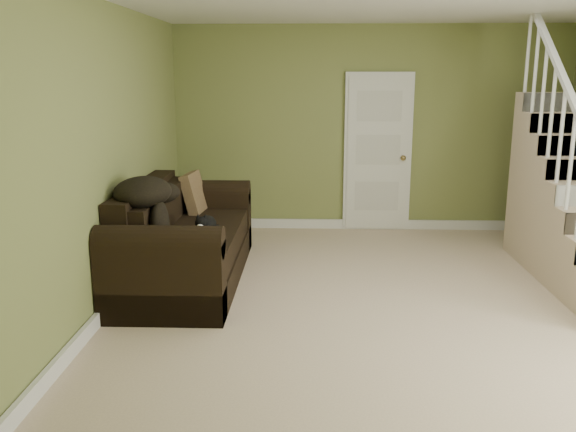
# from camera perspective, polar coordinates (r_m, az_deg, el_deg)

# --- Properties ---
(floor) EXTENTS (5.00, 5.50, 0.01)m
(floor) POSITION_cam_1_polar(r_m,az_deg,el_deg) (5.54, 9.97, -8.17)
(floor) COLOR tan
(floor) RESTS_ON ground
(wall_back) EXTENTS (5.00, 0.04, 2.60)m
(wall_back) POSITION_cam_1_polar(r_m,az_deg,el_deg) (7.93, 7.70, 8.02)
(wall_back) COLOR olive
(wall_back) RESTS_ON floor
(wall_front) EXTENTS (5.00, 0.04, 2.60)m
(wall_front) POSITION_cam_1_polar(r_m,az_deg,el_deg) (2.58, 19.23, -3.32)
(wall_front) COLOR olive
(wall_front) RESTS_ON floor
(wall_left) EXTENTS (0.04, 5.50, 2.60)m
(wall_left) POSITION_cam_1_polar(r_m,az_deg,el_deg) (5.44, -16.60, 5.27)
(wall_left) COLOR olive
(wall_left) RESTS_ON floor
(baseboard_back) EXTENTS (5.00, 0.04, 0.12)m
(baseboard_back) POSITION_cam_1_polar(r_m,az_deg,el_deg) (8.10, 7.45, -0.76)
(baseboard_back) COLOR white
(baseboard_back) RESTS_ON floor
(baseboard_left) EXTENTS (0.04, 5.50, 0.12)m
(baseboard_left) POSITION_cam_1_polar(r_m,az_deg,el_deg) (5.73, -15.49, -7.10)
(baseboard_left) COLOR white
(baseboard_left) RESTS_ON floor
(door) EXTENTS (0.86, 0.12, 2.02)m
(door) POSITION_cam_1_polar(r_m,az_deg,el_deg) (7.93, 8.39, 5.86)
(door) COLOR white
(door) RESTS_ON floor
(sofa) EXTENTS (1.04, 2.40, 0.95)m
(sofa) POSITION_cam_1_polar(r_m,az_deg,el_deg) (6.10, -9.91, -2.58)
(sofa) COLOR black
(sofa) RESTS_ON floor
(side_table) EXTENTS (0.48, 0.48, 0.78)m
(side_table) POSITION_cam_1_polar(r_m,az_deg,el_deg) (7.13, -10.00, -0.92)
(side_table) COLOR black
(side_table) RESTS_ON floor
(cat) EXTENTS (0.23, 0.49, 0.24)m
(cat) POSITION_cam_1_polar(r_m,az_deg,el_deg) (5.78, -7.71, -0.87)
(cat) COLOR black
(cat) RESTS_ON sofa
(banana) EXTENTS (0.12, 0.18, 0.05)m
(banana) POSITION_cam_1_polar(r_m,az_deg,el_deg) (5.55, -10.05, -2.27)
(banana) COLOR yellow
(banana) RESTS_ON sofa
(throw_pillow) EXTENTS (0.25, 0.46, 0.45)m
(throw_pillow) POSITION_cam_1_polar(r_m,az_deg,el_deg) (6.77, -8.77, 2.16)
(throw_pillow) COLOR #472B1C
(throw_pillow) RESTS_ON sofa
(throw_blanket) EXTENTS (0.62, 0.74, 0.27)m
(throw_blanket) POSITION_cam_1_polar(r_m,az_deg,el_deg) (5.51, -13.44, 2.20)
(throw_blanket) COLOR black
(throw_blanket) RESTS_ON sofa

